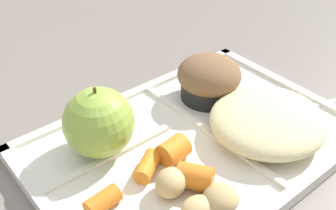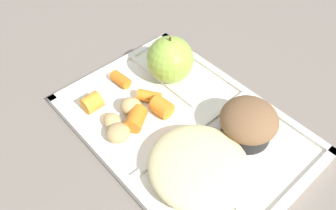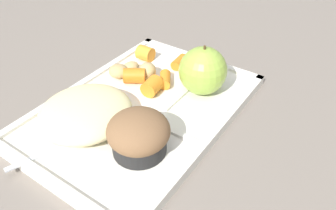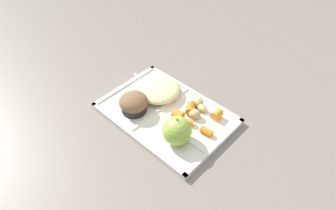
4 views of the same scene
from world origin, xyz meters
TOP-DOWN VIEW (x-y plane):
  - ground at (0.00, 0.00)m, footprint 6.00×6.00m
  - lunch_tray at (-0.00, 0.00)m, footprint 0.36×0.25m
  - green_apple at (-0.09, 0.05)m, footprint 0.08×0.08m
  - bran_muffin at (0.07, 0.05)m, footprint 0.08×0.08m
  - carrot_slice_back at (-0.13, -0.02)m, footprint 0.04×0.02m
  - carrot_slice_large at (-0.05, -0.05)m, footprint 0.04×0.04m
  - carrot_slice_small at (-0.04, -0.01)m, footprint 0.03×0.03m
  - carrot_slice_edge at (-0.07, -0.01)m, footprint 0.04×0.03m
  - potato_chunk_large at (-0.05, -0.09)m, footprint 0.04×0.04m
  - potato_chunk_browned at (-0.07, -0.04)m, footprint 0.04×0.04m
  - potato_chunk_wedge at (-0.07, -0.08)m, footprint 0.04×0.03m
  - egg_noodle_pile at (0.07, -0.04)m, footprint 0.14×0.13m
  - meatball_center at (0.07, -0.03)m, footprint 0.03×0.03m
  - meatball_side at (0.04, -0.03)m, footprint 0.03×0.03m
  - plastic_fork at (0.12, -0.03)m, footprint 0.14×0.06m

SIDE VIEW (x-z plane):
  - ground at x=0.00m, z-range 0.00..0.00m
  - lunch_tray at x=0.00m, z-range 0.00..0.01m
  - plastic_fork at x=0.12m, z-range 0.01..0.01m
  - carrot_slice_edge at x=-0.07m, z-range 0.01..0.03m
  - potato_chunk_wedge at x=-0.07m, z-range 0.01..0.03m
  - carrot_slice_back at x=-0.13m, z-range 0.01..0.03m
  - potato_chunk_large at x=-0.05m, z-range 0.01..0.03m
  - carrot_slice_large at x=-0.05m, z-range 0.01..0.04m
  - carrot_slice_small at x=-0.04m, z-range 0.01..0.04m
  - potato_chunk_browned at x=-0.07m, z-range 0.01..0.04m
  - meatball_side at x=0.04m, z-range 0.01..0.04m
  - meatball_center at x=0.07m, z-range 0.01..0.04m
  - egg_noodle_pile at x=0.07m, z-range 0.01..0.05m
  - bran_muffin at x=0.07m, z-range 0.01..0.07m
  - green_apple at x=-0.09m, z-range 0.01..0.09m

